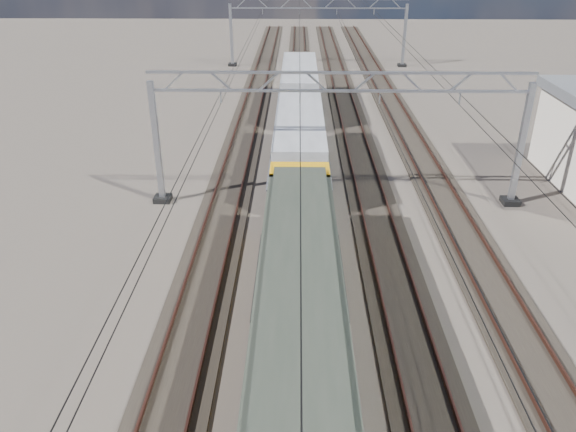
{
  "coord_description": "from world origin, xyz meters",
  "views": [
    {
      "loc": [
        -2.1,
        -23.88,
        13.07
      ],
      "look_at": [
        -2.49,
        -2.53,
        2.4
      ],
      "focal_mm": 35.0,
      "sensor_mm": 36.0,
      "label": 1
    }
  ],
  "objects_px": {
    "hopper_wagon_lead": "(299,141)",
    "catenary_gantry_far": "(318,30)",
    "hopper_wagon_mid": "(299,84)",
    "catenary_gantry_mid": "(338,134)",
    "locomotive": "(299,325)"
  },
  "relations": [
    {
      "from": "hopper_wagon_lead",
      "to": "catenary_gantry_far",
      "type": "bearing_deg",
      "value": 86.44
    },
    {
      "from": "catenary_gantry_far",
      "to": "hopper_wagon_mid",
      "type": "bearing_deg",
      "value": -96.35
    },
    {
      "from": "catenary_gantry_far",
      "to": "hopper_wagon_mid",
      "type": "height_order",
      "value": "catenary_gantry_far"
    },
    {
      "from": "catenary_gantry_mid",
      "to": "locomotive",
      "type": "xyz_separation_m",
      "value": [
        -2.0,
        -13.88,
        -1.58
      ]
    },
    {
      "from": "hopper_wagon_lead",
      "to": "hopper_wagon_mid",
      "type": "relative_size",
      "value": 1.0
    },
    {
      "from": "locomotive",
      "to": "hopper_wagon_lead",
      "type": "height_order",
      "value": "locomotive"
    },
    {
      "from": "catenary_gantry_mid",
      "to": "catenary_gantry_far",
      "type": "relative_size",
      "value": 1.0
    },
    {
      "from": "locomotive",
      "to": "hopper_wagon_mid",
      "type": "bearing_deg",
      "value": 90.0
    },
    {
      "from": "hopper_wagon_mid",
      "to": "catenary_gantry_far",
      "type": "bearing_deg",
      "value": 83.65
    },
    {
      "from": "catenary_gantry_far",
      "to": "hopper_wagon_lead",
      "type": "relative_size",
      "value": 1.53
    },
    {
      "from": "catenary_gantry_mid",
      "to": "catenary_gantry_far",
      "type": "height_order",
      "value": "same"
    },
    {
      "from": "catenary_gantry_mid",
      "to": "locomotive",
      "type": "relative_size",
      "value": 0.94
    },
    {
      "from": "catenary_gantry_mid",
      "to": "hopper_wagon_lead",
      "type": "relative_size",
      "value": 1.53
    },
    {
      "from": "locomotive",
      "to": "hopper_wagon_lead",
      "type": "distance_m",
      "value": 17.7
    },
    {
      "from": "catenary_gantry_far",
      "to": "locomotive",
      "type": "bearing_deg",
      "value": -92.3
    }
  ]
}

